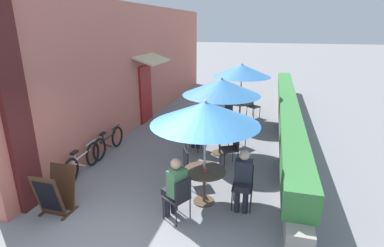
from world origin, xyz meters
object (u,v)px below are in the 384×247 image
object	(u,v)px
bicycle_leaning	(82,162)
bicycle_second	(109,142)
cafe_chair_near_left	(243,182)
cafe_chair_mid_back	(232,147)
seated_patron_near_left	(243,178)
coffee_cup_far	(243,103)
patio_umbrella_far	(242,71)
coffee_cup_near	(205,170)
seated_patron_mid_right	(194,128)
patio_table_near	(204,178)
cafe_chair_mid_right	(193,134)
patio_umbrella_mid	(222,87)
cafe_chair_near_back	(179,196)
seated_patron_near_back	(175,186)
coffee_cup_mid	(218,128)
cafe_chair_near_right	(190,164)
cafe_chair_far_right	(227,112)
cafe_chair_mid_left	(235,130)
cafe_chair_far_left	(252,105)
menu_board	(56,192)
patio_umbrella_near	(205,113)
patio_table_far	(240,107)
patio_table_mid	(220,135)

from	to	relation	value
bicycle_leaning	bicycle_second	world-z (taller)	bicycle_leaning
cafe_chair_near_left	cafe_chair_mid_back	bearing A→B (deg)	-76.38
seated_patron_near_left	coffee_cup_far	size ratio (longest dim) A/B	13.89
patio_umbrella_far	bicycle_leaning	world-z (taller)	patio_umbrella_far
coffee_cup_near	seated_patron_mid_right	world-z (taller)	seated_patron_mid_right
patio_table_near	cafe_chair_mid_right	bearing A→B (deg)	109.87
patio_umbrella_mid	cafe_chair_mid_back	xyz separation A→B (m)	(0.43, -0.65, -1.41)
cafe_chair_near_back	seated_patron_near_back	xyz separation A→B (m)	(-0.10, 0.05, 0.17)
cafe_chair_mid_back	patio_umbrella_far	size ratio (longest dim) A/B	0.40
seated_patron_near_back	coffee_cup_mid	world-z (taller)	seated_patron_near_back
cafe_chair_near_right	cafe_chair_far_right	size ratio (longest dim) A/B	1.00
seated_patron_mid_right	coffee_cup_far	size ratio (longest dim) A/B	13.89
cafe_chair_near_back	coffee_cup_mid	size ratio (longest dim) A/B	9.67
cafe_chair_near_right	cafe_chair_mid_left	size ratio (longest dim) A/B	1.00
cafe_chair_far_left	cafe_chair_near_right	bearing A→B (deg)	27.62
seated_patron_near_back	coffee_cup_mid	xyz separation A→B (m)	(0.23, 3.15, 0.08)
menu_board	bicycle_second	bearing A→B (deg)	100.07
patio_umbrella_near	cafe_chair_near_left	xyz separation A→B (m)	(0.77, 0.09, -1.41)
coffee_cup_far	cafe_chair_near_left	bearing A→B (deg)	-83.85
bicycle_leaning	cafe_chair_far_right	bearing A→B (deg)	54.75
cafe_chair_far_left	patio_umbrella_far	bearing A→B (deg)	5.63
patio_table_near	seated_patron_near_back	bearing A→B (deg)	-121.64
cafe_chair_mid_right	patio_table_far	size ratio (longest dim) A/B	1.00
cafe_chair_far_left	patio_umbrella_mid	bearing A→B (deg)	27.98
patio_table_near	patio_table_far	bearing A→B (deg)	89.11
seated_patron_near_left	patio_umbrella_mid	world-z (taller)	patio_umbrella_mid
seated_patron_near_back	bicycle_second	size ratio (longest dim) A/B	0.77
menu_board	patio_table_mid	bearing A→B (deg)	54.82
cafe_chair_mid_right	menu_board	bearing A→B (deg)	-114.45
coffee_cup_near	cafe_chair_mid_right	size ratio (longest dim) A/B	0.10
menu_board	seated_patron_near_left	bearing A→B (deg)	17.30
patio_umbrella_near	seated_patron_near_back	world-z (taller)	patio_umbrella_near
seated_patron_near_left	seated_patron_near_back	xyz separation A→B (m)	(-1.18, -0.64, 0.00)
bicycle_leaning	coffee_cup_near	bearing A→B (deg)	-12.45
patio_umbrella_near	patio_table_mid	distance (m)	2.88
patio_umbrella_far	menu_board	distance (m)	7.47
patio_table_near	patio_umbrella_near	size ratio (longest dim) A/B	0.40
patio_umbrella_near	bicycle_leaning	bearing A→B (deg)	172.26
cafe_chair_mid_right	cafe_chair_mid_back	bearing A→B (deg)	-24.37
patio_umbrella_mid	cafe_chair_far_left	xyz separation A→B (m)	(0.62, 3.82, -1.41)
patio_umbrella_near	patio_table_mid	xyz separation A→B (m)	(-0.12, 2.53, -1.38)
coffee_cup_far	bicycle_second	size ratio (longest dim) A/B	0.06
patio_table_near	cafe_chair_near_right	xyz separation A→B (m)	(-0.46, 0.63, -0.04)
coffee_cup_near	bicycle_leaning	distance (m)	3.25
bicycle_second	menu_board	world-z (taller)	menu_board
cafe_chair_mid_right	bicycle_leaning	size ratio (longest dim) A/B	0.53
patio_table_mid	bicycle_second	xyz separation A→B (m)	(-3.06, -0.80, -0.23)
cafe_chair_mid_left	coffee_cup_far	size ratio (longest dim) A/B	9.67
patio_umbrella_near	coffee_cup_near	bearing A→B (deg)	-66.40
coffee_cup_mid	coffee_cup_near	bearing A→B (deg)	-85.28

